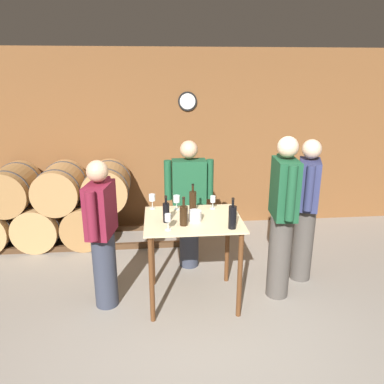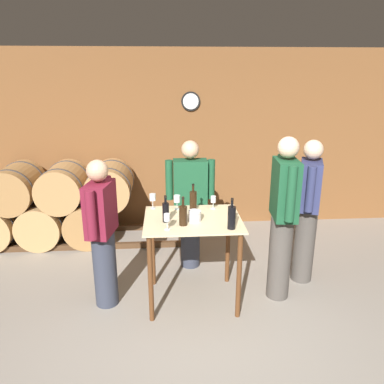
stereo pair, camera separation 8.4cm
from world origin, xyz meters
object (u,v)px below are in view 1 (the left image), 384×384
object	(u,v)px
wine_bottle_center	(193,200)
wine_glass_near_center	(168,218)
person_visitor_near_door	(283,216)
wine_glass_near_right	(177,199)
person_visitor_with_scarf	(306,208)
person_visitor_bearded	(189,202)
person_host	(102,233)
wine_glass_far_side	(213,200)
wine_bottle_left	(184,215)
wine_glass_near_left	(152,198)
wine_bottle_right	(232,217)
wine_bottle_far_left	(166,212)
ice_bucket	(195,216)

from	to	relation	value
wine_bottle_center	wine_glass_near_center	world-z (taller)	wine_bottle_center
person_visitor_near_door	wine_glass_near_right	bearing A→B (deg)	165.49
person_visitor_with_scarf	person_visitor_bearded	world-z (taller)	person_visitor_with_scarf
wine_glass_near_right	person_host	xyz separation A→B (m)	(-0.76, -0.29, -0.23)
wine_glass_near_right	wine_glass_far_side	bearing A→B (deg)	-1.85
wine_bottle_left	wine_glass_near_left	size ratio (longest dim) A/B	1.75
wine_bottle_center	wine_bottle_right	distance (m)	0.63
wine_bottle_center	wine_glass_near_center	bearing A→B (deg)	-118.48
wine_bottle_far_left	person_visitor_near_door	world-z (taller)	person_visitor_near_door
wine_bottle_right	wine_glass_near_right	size ratio (longest dim) A/B	1.93
wine_glass_near_right	person_visitor_bearded	size ratio (longest dim) A/B	0.10
wine_glass_near_left	ice_bucket	distance (m)	0.59
wine_bottle_far_left	wine_glass_far_side	xyz separation A→B (m)	(0.51, 0.34, -0.01)
wine_bottle_left	person_visitor_bearded	bearing A→B (deg)	82.00
ice_bucket	person_visitor_bearded	distance (m)	0.84
wine_bottle_far_left	ice_bucket	distance (m)	0.29
ice_bucket	person_host	size ratio (longest dim) A/B	0.08
wine_bottle_right	wine_glass_far_side	bearing A→B (deg)	100.69
wine_bottle_center	person_visitor_near_door	distance (m)	0.95
wine_bottle_far_left	person_visitor_bearded	size ratio (longest dim) A/B	0.17
wine_bottle_right	person_host	distance (m)	1.31
wine_glass_far_side	wine_glass_near_left	bearing A→B (deg)	174.76
wine_glass_far_side	person_visitor_bearded	size ratio (longest dim) A/B	0.09
wine_glass_near_center	wine_glass_near_right	xyz separation A→B (m)	(0.11, 0.55, -0.00)
person_visitor_near_door	person_visitor_with_scarf	bearing A→B (deg)	40.17
person_host	person_visitor_with_scarf	size ratio (longest dim) A/B	0.94
wine_glass_near_left	person_visitor_bearded	size ratio (longest dim) A/B	0.10
wine_bottle_right	person_visitor_near_door	xyz separation A→B (m)	(0.59, 0.28, -0.12)
wine_glass_far_side	ice_bucket	distance (m)	0.41
person_host	person_visitor_bearded	size ratio (longest dim) A/B	0.98
wine_bottle_center	wine_bottle_right	world-z (taller)	wine_bottle_right
wine_bottle_far_left	wine_glass_far_side	bearing A→B (deg)	33.21
wine_bottle_left	wine_bottle_center	size ratio (longest dim) A/B	0.99
wine_bottle_far_left	wine_glass_near_left	size ratio (longest dim) A/B	1.66
wine_bottle_left	wine_glass_far_side	world-z (taller)	wine_bottle_left
wine_bottle_right	person_visitor_with_scarf	size ratio (longest dim) A/B	0.18
wine_glass_far_side	person_host	size ratio (longest dim) A/B	0.09
wine_glass_near_right	ice_bucket	bearing A→B (deg)	-64.51
wine_bottle_far_left	wine_glass_near_left	bearing A→B (deg)	109.47
wine_bottle_left	wine_glass_near_right	world-z (taller)	wine_bottle_left
wine_bottle_left	person_visitor_near_door	bearing A→B (deg)	8.90
wine_bottle_far_left	person_visitor_near_door	bearing A→B (deg)	3.24
ice_bucket	person_visitor_bearded	size ratio (longest dim) A/B	0.08
ice_bucket	wine_bottle_center	bearing A→B (deg)	88.74
wine_bottle_left	ice_bucket	bearing A→B (deg)	38.53
person_host	person_visitor_bearded	distance (m)	1.21
wine_glass_near_center	ice_bucket	size ratio (longest dim) A/B	1.25
wine_glass_near_right	person_visitor_near_door	distance (m)	1.13
person_host	person_visitor_with_scarf	distance (m)	2.26
wine_bottle_right	person_visitor_with_scarf	xyz separation A→B (m)	(0.97, 0.61, -0.17)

